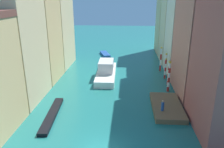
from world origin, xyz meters
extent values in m
plane|color=#1E6B66|center=(0.00, 24.50, 0.00)|extent=(154.00, 154.00, 0.00)
cube|color=beige|center=(-13.50, 10.92, 7.72)|extent=(7.14, 8.64, 15.43)
cube|color=#DBB77A|center=(-13.50, 19.32, 9.13)|extent=(7.14, 7.52, 18.27)
cube|color=beige|center=(-13.50, 28.18, 7.83)|extent=(7.14, 9.45, 15.66)
cube|color=#C6705B|center=(13.50, 14.99, 9.60)|extent=(7.14, 10.68, 19.20)
cube|color=beige|center=(13.50, 24.84, 8.93)|extent=(7.14, 8.11, 17.86)
cube|color=beige|center=(13.50, 33.15, 7.77)|extent=(7.14, 7.63, 15.55)
cube|color=#DBB77A|center=(13.50, 41.72, 10.01)|extent=(7.14, 8.59, 20.03)
cube|color=brown|center=(7.72, 9.10, 0.31)|extent=(3.81, 7.94, 0.62)
cylinder|color=#234C93|center=(6.85, 7.36, 1.19)|extent=(0.36, 0.36, 1.15)
sphere|color=tan|center=(6.85, 7.36, 1.90)|extent=(0.26, 0.26, 0.26)
cylinder|color=red|center=(8.83, 15.07, 0.39)|extent=(0.36, 0.36, 0.77)
cylinder|color=white|center=(8.83, 15.07, 1.16)|extent=(0.36, 0.36, 0.77)
cylinder|color=red|center=(8.83, 15.07, 1.93)|extent=(0.36, 0.36, 0.77)
cylinder|color=white|center=(8.83, 15.07, 2.70)|extent=(0.36, 0.36, 0.77)
cylinder|color=red|center=(8.83, 15.07, 3.47)|extent=(0.36, 0.36, 0.77)
cylinder|color=white|center=(8.83, 15.07, 4.25)|extent=(0.36, 0.36, 0.77)
sphere|color=gold|center=(8.83, 15.07, 4.77)|extent=(0.39, 0.39, 0.39)
cylinder|color=red|center=(9.28, 17.95, 0.33)|extent=(0.32, 0.32, 0.66)
cylinder|color=white|center=(9.28, 17.95, 0.98)|extent=(0.32, 0.32, 0.66)
cylinder|color=red|center=(9.28, 17.95, 1.64)|extent=(0.32, 0.32, 0.66)
cylinder|color=white|center=(9.28, 17.95, 2.29)|extent=(0.32, 0.32, 0.66)
cylinder|color=red|center=(9.28, 17.95, 2.95)|extent=(0.32, 0.32, 0.66)
cylinder|color=white|center=(9.28, 17.95, 3.60)|extent=(0.32, 0.32, 0.66)
sphere|color=gold|center=(9.28, 17.95, 4.06)|extent=(0.35, 0.35, 0.35)
cylinder|color=red|center=(9.24, 20.99, 0.36)|extent=(0.30, 0.30, 0.71)
cylinder|color=white|center=(9.24, 20.99, 1.07)|extent=(0.30, 0.30, 0.71)
cylinder|color=red|center=(9.24, 20.99, 1.78)|extent=(0.30, 0.30, 0.71)
cylinder|color=white|center=(9.24, 20.99, 2.49)|extent=(0.30, 0.30, 0.71)
cylinder|color=red|center=(9.24, 20.99, 3.20)|extent=(0.30, 0.30, 0.71)
sphere|color=gold|center=(9.24, 20.99, 3.68)|extent=(0.33, 0.33, 0.33)
cylinder|color=red|center=(9.38, 21.86, 0.53)|extent=(0.35, 0.35, 1.06)
cylinder|color=white|center=(9.38, 21.86, 1.59)|extent=(0.35, 0.35, 1.06)
cylinder|color=red|center=(9.38, 21.86, 2.65)|extent=(0.35, 0.35, 1.06)
cylinder|color=white|center=(9.38, 21.86, 3.71)|extent=(0.35, 0.35, 1.06)
sphere|color=gold|center=(9.38, 21.86, 4.38)|extent=(0.39, 0.39, 0.39)
cylinder|color=red|center=(9.00, 25.64, 0.57)|extent=(0.34, 0.34, 1.15)
cylinder|color=white|center=(9.00, 25.64, 1.72)|extent=(0.34, 0.34, 1.15)
cylinder|color=red|center=(9.00, 25.64, 2.87)|extent=(0.34, 0.34, 1.15)
cylinder|color=white|center=(9.00, 25.64, 4.02)|extent=(0.34, 0.34, 1.15)
sphere|color=gold|center=(9.00, 25.64, 4.73)|extent=(0.38, 0.38, 0.38)
cube|color=white|center=(-1.52, 21.10, 0.56)|extent=(3.57, 11.79, 1.13)
cube|color=silver|center=(-1.52, 21.10, 2.13)|extent=(2.70, 4.64, 2.00)
cube|color=black|center=(-6.91, 6.06, 0.21)|extent=(1.83, 8.99, 0.43)
cube|color=#234C93|center=(-3.35, 37.31, 0.33)|extent=(3.28, 5.88, 0.65)
camera|label=1|loc=(2.30, -18.17, 14.10)|focal=35.98mm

